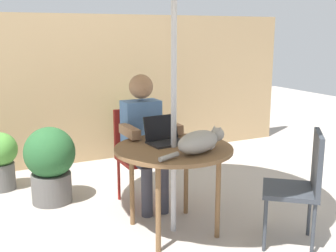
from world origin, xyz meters
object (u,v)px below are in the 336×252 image
chair_empty (302,180)px  cat (200,142)px  potted_plant_near_fence (141,131)px  laptop (164,135)px  potted_plant_corner (50,162)px  person_seated (144,134)px  patio_table (174,155)px  chair_occupied (138,148)px  potted_plant_by_chair (0,158)px

chair_empty → cat: 0.81m
cat → potted_plant_near_fence: bearing=79.4°
laptop → potted_plant_near_fence: size_ratio=0.42×
cat → potted_plant_corner: cat is taller
chair_empty → person_seated: size_ratio=0.72×
potted_plant_corner → laptop: bearing=-49.7°
chair_empty → patio_table: bearing=140.2°
patio_table → chair_occupied: (0.00, 0.74, -0.13)m
chair_empty → chair_occupied: bearing=118.9°
potted_plant_by_chair → potted_plant_corner: size_ratio=0.82×
potted_plant_corner → cat: bearing=-55.7°
potted_plant_by_chair → patio_table: bearing=-54.5°
laptop → person_seated: bearing=89.3°
chair_occupied → person_seated: bearing=-90.0°
person_seated → potted_plant_corner: 0.95m
cat → potted_plant_near_fence: size_ratio=0.84×
chair_empty → person_seated: (-0.76, 1.22, 0.17)m
cat → potted_plant_near_fence: 2.13m
potted_plant_near_fence → potted_plant_corner: bearing=-148.6°
chair_empty → potted_plant_near_fence: (-0.26, 2.46, -0.12)m
laptop → potted_plant_by_chair: size_ratio=0.53×
person_seated → laptop: size_ratio=3.87×
cat → person_seated: bearing=97.7°
laptop → potted_plant_by_chair: laptop is taller
potted_plant_by_chair → potted_plant_corner: 0.69m
patio_table → laptop: bearing=91.8°
potted_plant_by_chair → potted_plant_near_fence: bearing=7.1°
patio_table → potted_plant_near_fence: (0.49, 1.83, -0.24)m
potted_plant_near_fence → potted_plant_by_chair: (-1.65, -0.20, -0.07)m
person_seated → potted_plant_near_fence: bearing=68.4°
chair_occupied → potted_plant_by_chair: size_ratio=1.47×
chair_empty → person_seated: 1.44m
person_seated → cat: person_seated is taller
potted_plant_by_chair → person_seated: bearing=-41.9°
laptop → patio_table: bearing=-88.2°
person_seated → potted_plant_corner: size_ratio=1.67×
potted_plant_near_fence → chair_occupied: bearing=-114.4°
chair_occupied → chair_empty: size_ratio=1.00×
chair_occupied → potted_plant_corner: chair_occupied is taller
chair_empty → laptop: laptop is taller
chair_empty → potted_plant_near_fence: 2.48m
chair_empty → potted_plant_by_chair: chair_empty is taller
laptop → potted_plant_corner: laptop is taller
chair_occupied → potted_plant_near_fence: 1.20m
patio_table → cat: bearing=-63.9°
chair_occupied → potted_plant_corner: (-0.77, 0.32, -0.12)m
laptop → potted_plant_corner: size_ratio=0.43×
cat → chair_occupied: bearing=96.5°
chair_empty → potted_plant_by_chair: size_ratio=1.47×
chair_empty → potted_plant_near_fence: size_ratio=1.17×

